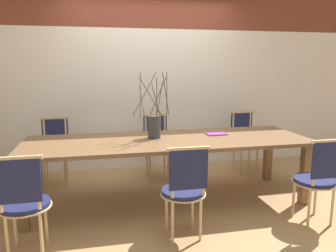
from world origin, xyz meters
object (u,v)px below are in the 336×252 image
(dining_table, at_px, (168,145))
(book_stack, at_px, (216,134))
(chair_far_center, at_px, (245,139))
(vase_centerpiece, at_px, (154,125))
(chair_near_center, at_px, (318,177))

(dining_table, xyz_separation_m, book_stack, (0.62, 0.12, 0.08))
(chair_far_center, xyz_separation_m, book_stack, (-0.72, -0.73, 0.26))
(vase_centerpiece, bearing_deg, dining_table, -33.21)
(dining_table, xyz_separation_m, chair_near_center, (1.31, -0.85, -0.18))
(dining_table, bearing_deg, vase_centerpiece, 146.79)
(chair_near_center, xyz_separation_m, vase_centerpiece, (-1.45, 0.95, 0.40))
(dining_table, bearing_deg, chair_far_center, 32.53)
(vase_centerpiece, bearing_deg, chair_near_center, -33.20)
(dining_table, height_order, vase_centerpiece, vase_centerpiece)
(chair_far_center, bearing_deg, vase_centerpiece, 27.25)
(chair_far_center, distance_m, vase_centerpiece, 1.71)
(chair_near_center, distance_m, vase_centerpiece, 1.77)
(dining_table, xyz_separation_m, chair_far_center, (1.34, 0.85, -0.18))
(chair_near_center, relative_size, book_stack, 3.66)
(chair_near_center, height_order, book_stack, chair_near_center)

